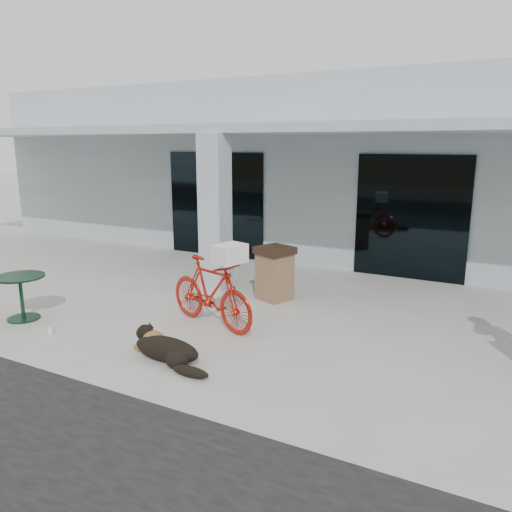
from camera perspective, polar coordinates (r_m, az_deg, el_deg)
The scene contains 12 objects.
ground at distance 7.76m, azimuth -4.30°, elevation -9.46°, with size 80.00×80.00×0.00m, color #BAB8B0.
building at distance 15.07m, azimuth 13.31°, elevation 9.86°, with size 22.00×7.00×4.50m, color #B1C2C9.
storefront_glass_left at distance 13.19m, azimuth -4.63°, elevation 5.86°, with size 2.80×0.06×2.70m, color black.
storefront_glass_right at distance 11.33m, azimuth 17.27°, elevation 4.19°, with size 2.40×0.06×2.70m, color black.
column at distance 10.02m, azimuth -4.70°, elevation 4.88°, with size 0.50×0.50×3.12m, color #B1C2C9.
overhang at distance 10.40m, azimuth 6.36°, elevation 14.25°, with size 22.00×2.80×0.18m, color #B1C2C9.
bicycle at distance 8.13m, azimuth -5.18°, elevation -4.16°, with size 0.53×1.89×1.14m, color #AC190D.
laundry_basket at distance 7.63m, azimuth -3.07°, elevation 0.27°, with size 0.49×0.36×0.29m, color white.
dog at distance 7.04m, azimuth -10.19°, elevation -10.28°, with size 1.19×0.40×0.40m, color black, non-canonical shape.
cup_near_dog at distance 8.58m, azimuth -22.46°, elevation -7.84°, with size 0.08×0.08×0.10m, color white.
cafe_table_near at distance 9.33m, azimuth -25.21°, elevation -4.33°, with size 0.81×0.81×0.76m, color #133823, non-canonical shape.
trash_receptacle at distance 9.49m, azimuth 2.14°, elevation -1.98°, with size 0.60×0.60×1.03m, color brown, non-canonical shape.
Camera 1 is at (3.87, -6.05, 2.93)m, focal length 35.00 mm.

